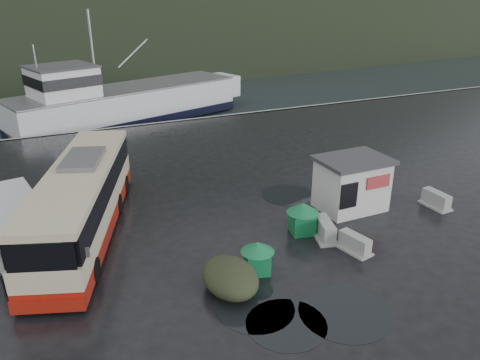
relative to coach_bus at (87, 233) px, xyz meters
name	(u,v)px	position (x,y,z in m)	size (l,w,h in m)	color
ground	(206,244)	(4.58, -3.18, 0.00)	(160.00, 160.00, 0.00)	black
harbor_water	(49,33)	(4.58, 106.82, 0.00)	(300.00, 180.00, 0.02)	black
quay_edge	(119,127)	(4.58, 16.82, 0.00)	(160.00, 0.60, 1.50)	#999993
headland	(53,9)	(14.58, 246.82, 0.00)	(780.00, 540.00, 570.00)	black
coach_bus	(87,233)	(0.00, 0.00, 0.00)	(2.98, 11.85, 3.35)	beige
white_van	(24,261)	(-2.65, -1.46, 0.00)	(2.13, 6.20, 2.59)	silver
waste_bin_left	(257,271)	(5.70, -5.98, 0.00)	(0.95, 0.95, 1.32)	#136E3B
waste_bin_right	(302,232)	(8.94, -3.95, 0.00)	(1.05, 1.05, 1.47)	#136E3B
dome_tent	(230,289)	(4.28, -6.64, 0.00)	(1.95, 2.73, 1.07)	#2A301D
ticket_kiosk	(349,208)	(12.45, -2.73, 0.00)	(3.42, 2.59, 2.67)	silver
jersey_barrier_a	(354,251)	(10.12, -6.26, 0.00)	(0.76, 1.52, 0.76)	#999993
jersey_barrier_b	(324,238)	(9.59, -4.80, 0.00)	(0.85, 1.70, 0.85)	#999993
jersey_barrier_c	(435,207)	(16.53, -4.38, 0.00)	(0.80, 1.61, 0.80)	#999993
fishing_trawler	(128,107)	(6.63, 23.28, 0.00)	(25.07, 5.50, 10.03)	silver
puddles	(296,274)	(7.01, -6.76, 0.01)	(8.55, 12.42, 0.01)	black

